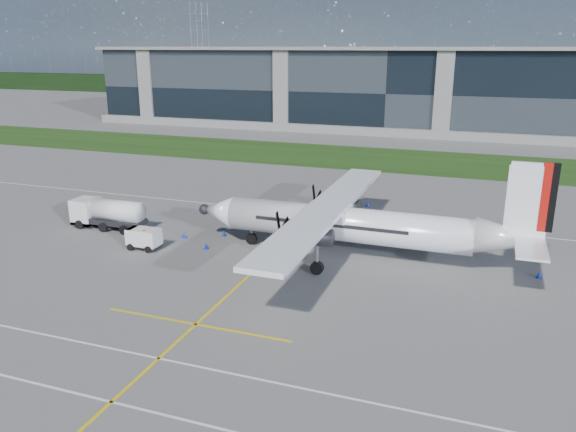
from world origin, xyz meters
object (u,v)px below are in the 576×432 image
object	(u,v)px
pylon_west	(200,48)
fuel_tanker_truck	(103,213)
turboprop_aircraft	(359,206)
ground_crew_person	(145,238)
safety_cone_tail	(539,275)
safety_cone_stbdwing	(368,204)
safety_cone_fwd	(184,235)
safety_cone_nose_stbd	(224,233)
safety_cone_nose_port	(206,246)
baggage_tug	(144,239)

from	to	relation	value
pylon_west	fuel_tanker_truck	size ratio (longest dim) A/B	4.17
turboprop_aircraft	ground_crew_person	distance (m)	17.13
fuel_tanker_truck	safety_cone_tail	world-z (taller)	fuel_tanker_truck
safety_cone_stbdwing	safety_cone_fwd	world-z (taller)	same
safety_cone_nose_stbd	safety_cone_nose_port	xyz separation A→B (m)	(0.07, -3.41, 0.00)
fuel_tanker_truck	safety_cone_stbdwing	distance (m)	25.71
baggage_tug	safety_cone_stbdwing	xyz separation A→B (m)	(14.39, 18.40, -0.58)
fuel_tanker_truck	safety_cone_stbdwing	bearing A→B (deg)	35.58
baggage_tug	safety_cone_nose_port	size ratio (longest dim) A/B	5.54
pylon_west	safety_cone_nose_stbd	bearing A→B (deg)	-61.20
baggage_tug	safety_cone_fwd	distance (m)	3.85
fuel_tanker_truck	baggage_tug	world-z (taller)	fuel_tanker_truck
pylon_west	safety_cone_nose_port	world-z (taller)	pylon_west
turboprop_aircraft	baggage_tug	xyz separation A→B (m)	(-16.67, -3.91, -3.34)
pylon_west	safety_cone_nose_port	xyz separation A→B (m)	(77.52, -144.29, -14.75)
fuel_tanker_truck	safety_cone_tail	bearing A→B (deg)	1.28
pylon_west	turboprop_aircraft	bearing A→B (deg)	-57.79
pylon_west	turboprop_aircraft	size ratio (longest dim) A/B	1.08
baggage_tug	turboprop_aircraft	bearing A→B (deg)	13.20
pylon_west	safety_cone_nose_stbd	xyz separation A→B (m)	(77.45, -140.88, -14.75)
turboprop_aircraft	safety_cone_tail	xyz separation A→B (m)	(13.02, 0.36, -3.92)
fuel_tanker_truck	safety_cone_nose_stbd	bearing A→B (deg)	7.99
turboprop_aircraft	safety_cone_fwd	xyz separation A→B (m)	(-14.98, -0.49, -3.92)
safety_cone_nose_port	safety_cone_fwd	world-z (taller)	same
fuel_tanker_truck	pylon_west	bearing A→B (deg)	114.96
baggage_tug	pylon_west	bearing A→B (deg)	116.52
fuel_tanker_truck	safety_cone_nose_stbd	xyz separation A→B (m)	(11.15, 1.57, -1.10)
pylon_west	safety_cone_tail	xyz separation A→B (m)	(102.48, -141.63, -14.75)
pylon_west	safety_cone_nose_stbd	world-z (taller)	pylon_west
safety_cone_fwd	safety_cone_nose_port	bearing A→B (deg)	-30.65
pylon_west	ground_crew_person	distance (m)	164.16
ground_crew_person	safety_cone_fwd	distance (m)	4.09
fuel_tanker_truck	baggage_tug	xyz separation A→B (m)	(6.50, -3.46, -0.52)
safety_cone_nose_stbd	safety_cone_fwd	bearing A→B (deg)	-151.58
safety_cone_stbdwing	baggage_tug	bearing A→B (deg)	-128.03
fuel_tanker_truck	safety_cone_tail	xyz separation A→B (m)	(36.19, 0.81, -1.10)
safety_cone_nose_stbd	safety_cone_tail	size ratio (longest dim) A/B	1.00
fuel_tanker_truck	safety_cone_nose_port	distance (m)	11.43
safety_cone_stbdwing	safety_cone_tail	world-z (taller)	same
safety_cone_stbdwing	safety_cone_nose_stbd	distance (m)	16.55
fuel_tanker_truck	baggage_tug	size ratio (longest dim) A/B	2.60
fuel_tanker_truck	safety_cone_fwd	world-z (taller)	fuel_tanker_truck
safety_cone_nose_stbd	ground_crew_person	bearing A→B (deg)	-128.33
turboprop_aircraft	safety_cone_nose_port	distance (m)	12.78
pylon_west	ground_crew_person	world-z (taller)	pylon_west
pylon_west	fuel_tanker_truck	bearing A→B (deg)	-65.04
fuel_tanker_truck	safety_cone_nose_port	size ratio (longest dim) A/B	14.40
baggage_tug	safety_cone_nose_port	distance (m)	5.03
pylon_west	turboprop_aircraft	world-z (taller)	pylon_west
safety_cone_nose_stbd	safety_cone_tail	distance (m)	25.04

